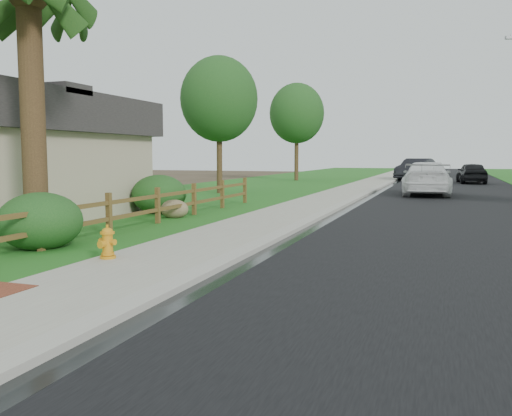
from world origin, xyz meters
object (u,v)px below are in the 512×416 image
at_px(fire_hydrant, 107,243).
at_px(white_suv, 426,178).
at_px(ranch_fence, 135,208).
at_px(dark_car_mid, 472,173).

xyz_separation_m(fire_hydrant, white_suv, (5.02, 20.25, 0.46)).
bearing_deg(white_suv, fire_hydrant, 73.62).
bearing_deg(ranch_fence, fire_hydrant, -64.79).
xyz_separation_m(fire_hydrant, dark_car_mid, (7.71, 33.38, 0.38)).
relative_size(fire_hydrant, dark_car_mid, 0.14).
bearing_deg(dark_car_mid, white_suv, 73.27).
xyz_separation_m(ranch_fence, dark_car_mid, (9.60, 29.35, 0.15)).
relative_size(ranch_fence, dark_car_mid, 3.86).
bearing_deg(fire_hydrant, ranch_fence, 115.21).
bearing_deg(ranch_fence, dark_car_mid, 71.88).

